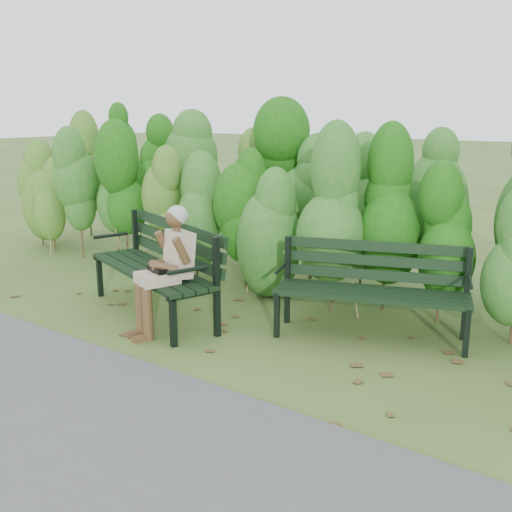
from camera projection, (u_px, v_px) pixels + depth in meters
The scene contains 7 objects.
ground at pixel (235, 337), 5.85m from camera, with size 80.00×80.00×0.00m, color #455424.
footpath at pixel (40, 433), 4.11m from camera, with size 60.00×2.50×0.01m, color #474749.
hedge_band at pixel (331, 189), 7.02m from camera, with size 11.04×1.67×2.42m.
leaf_litter at pixel (249, 348), 5.58m from camera, with size 5.99×2.28×0.01m.
bench_left at pixel (160, 261), 6.43m from camera, with size 2.09×1.28×1.00m.
bench_right at pixel (373, 282), 5.79m from camera, with size 1.92×1.17×0.91m.
seated_woman at pixel (167, 260), 5.83m from camera, with size 0.53×0.73×1.27m.
Camera 1 is at (3.36, -4.35, 2.17)m, focal length 42.00 mm.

